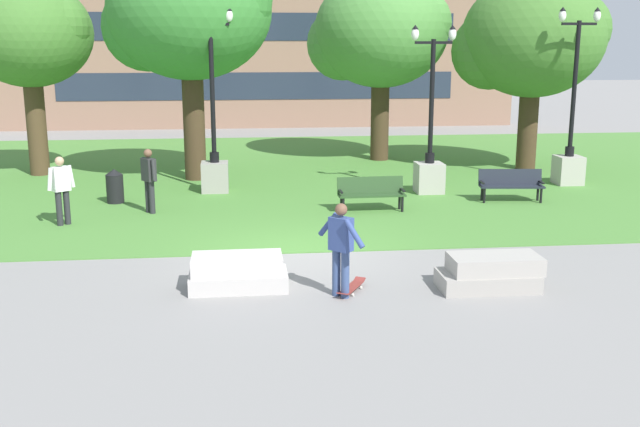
# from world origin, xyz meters

# --- Properties ---
(ground_plane) EXTENTS (140.00, 140.00, 0.00)m
(ground_plane) POSITION_xyz_m (0.00, 0.00, 0.00)
(ground_plane) COLOR gray
(grass_lawn) EXTENTS (40.00, 20.00, 0.02)m
(grass_lawn) POSITION_xyz_m (0.00, 10.00, 0.01)
(grass_lawn) COLOR #4C8438
(grass_lawn) RESTS_ON ground
(concrete_block_center) EXTENTS (1.80, 0.90, 0.64)m
(concrete_block_center) POSITION_xyz_m (-1.17, -2.22, 0.31)
(concrete_block_center) COLOR #BCB7B2
(concrete_block_center) RESTS_ON ground
(concrete_block_left) EXTENTS (1.85, 0.90, 0.64)m
(concrete_block_left) POSITION_xyz_m (3.47, -2.74, 0.31)
(concrete_block_left) COLOR #9E9991
(concrete_block_left) RESTS_ON ground
(person_skateboarder) EXTENTS (0.74, 1.11, 1.71)m
(person_skateboarder) POSITION_xyz_m (0.66, -2.86, 0.97)
(person_skateboarder) COLOR #384C7A
(person_skateboarder) RESTS_ON ground
(skateboard) EXTENTS (0.67, 0.99, 0.14)m
(skateboard) POSITION_xyz_m (0.89, -2.63, 0.09)
(skateboard) COLOR maroon
(skateboard) RESTS_ON ground
(park_bench_near_left) EXTENTS (1.81, 0.57, 0.90)m
(park_bench_near_left) POSITION_xyz_m (2.41, 3.91, 0.54)
(park_bench_near_left) COLOR #284723
(park_bench_near_left) RESTS_ON grass_lawn
(park_bench_near_right) EXTENTS (1.85, 0.72, 0.90)m
(park_bench_near_right) POSITION_xyz_m (6.57, 4.69, 0.54)
(park_bench_near_right) COLOR #1E232D
(park_bench_near_right) RESTS_ON grass_lawn
(lamp_post_left) EXTENTS (1.32, 0.80, 5.43)m
(lamp_post_left) POSITION_xyz_m (-1.84, 6.99, 1.11)
(lamp_post_left) COLOR gray
(lamp_post_left) RESTS_ON grass_lawn
(lamp_post_right) EXTENTS (1.32, 0.80, 4.91)m
(lamp_post_right) POSITION_xyz_m (4.57, 6.16, 1.02)
(lamp_post_right) COLOR #ADA89E
(lamp_post_right) RESTS_ON grass_lawn
(lamp_post_center) EXTENTS (1.32, 0.80, 5.47)m
(lamp_post_center) POSITION_xyz_m (9.32, 7.01, 1.12)
(lamp_post_center) COLOR #ADA89E
(lamp_post_center) RESTS_ON grass_lawn
(tree_far_right) EXTENTS (5.44, 5.18, 7.63)m
(tree_far_right) POSITION_xyz_m (-2.60, 9.21, 5.36)
(tree_far_right) COLOR #42301E
(tree_far_right) RESTS_ON grass_lawn
(tree_near_left) EXTENTS (5.13, 4.89, 6.69)m
(tree_near_left) POSITION_xyz_m (9.00, 9.96, 4.55)
(tree_near_left) COLOR #42301E
(tree_near_left) RESTS_ON grass_lawn
(tree_far_left) EXTENTS (4.35, 4.14, 6.47)m
(tree_far_left) POSITION_xyz_m (-7.93, 10.67, 4.64)
(tree_far_left) COLOR #4C3823
(tree_far_left) RESTS_ON grass_lawn
(tree_near_right) EXTENTS (5.23, 4.98, 6.97)m
(tree_near_right) POSITION_xyz_m (4.21, 12.68, 4.79)
(tree_near_right) COLOR #42301E
(tree_near_right) RESTS_ON grass_lawn
(trash_bin) EXTENTS (0.49, 0.49, 0.96)m
(trash_bin) POSITION_xyz_m (-4.60, 5.67, 0.50)
(trash_bin) COLOR black
(trash_bin) RESTS_ON grass_lawn
(person_bystander_near_lawn) EXTENTS (0.47, 0.63, 1.71)m
(person_bystander_near_lawn) POSITION_xyz_m (-3.47, 4.26, 0.98)
(person_bystander_near_lawn) COLOR #28282D
(person_bystander_near_lawn) RESTS_ON grass_lawn
(person_bystander_far_lawn) EXTENTS (0.62, 0.56, 1.71)m
(person_bystander_far_lawn) POSITION_xyz_m (-5.46, 3.14, 0.98)
(person_bystander_far_lawn) COLOR #28282D
(person_bystander_far_lawn) RESTS_ON grass_lawn
(building_facade_distant) EXTENTS (27.38, 1.03, 9.04)m
(building_facade_distant) POSITION_xyz_m (-0.01, 24.50, 4.51)
(building_facade_distant) COLOR #8E6B56
(building_facade_distant) RESTS_ON ground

